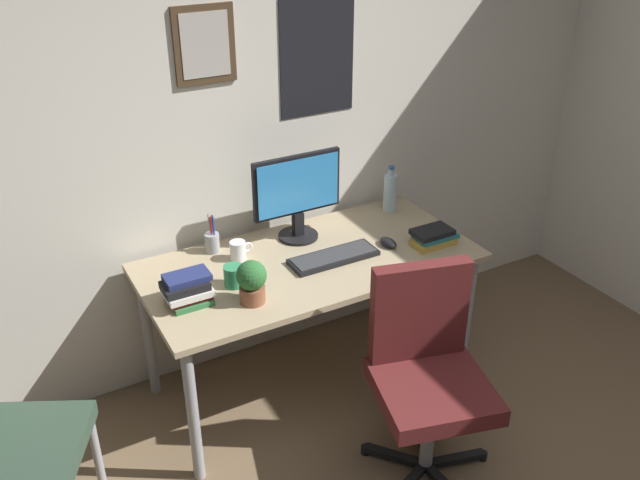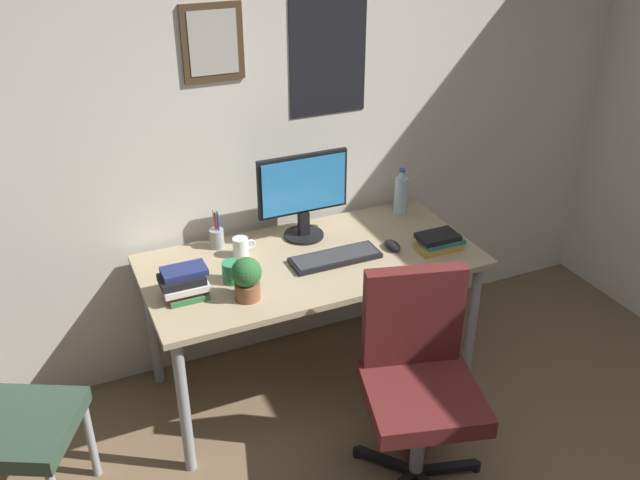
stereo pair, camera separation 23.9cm
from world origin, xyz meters
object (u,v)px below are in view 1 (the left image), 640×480
object	(u,v)px
keyboard	(334,257)
potted_plant	(252,280)
water_bottle	(390,192)
monitor	(297,193)
side_chair	(6,434)
computer_mouse	(388,242)
coffee_mug_near	(238,250)
book_stack_left	(433,237)
office_chair	(427,366)
coffee_mug_far	(234,276)
book_stack_right	(187,290)
pen_cup	(212,242)

from	to	relation	value
keyboard	potted_plant	bearing A→B (deg)	-163.30
water_bottle	monitor	bearing A→B (deg)	-176.12
side_chair	monitor	bearing A→B (deg)	17.59
computer_mouse	coffee_mug_near	bearing A→B (deg)	161.35
side_chair	water_bottle	distance (m)	2.14
coffee_mug_near	computer_mouse	bearing A→B (deg)	-18.65
potted_plant	book_stack_left	bearing A→B (deg)	2.32
office_chair	potted_plant	xyz separation A→B (m)	(-0.56, 0.50, 0.32)
side_chair	coffee_mug_far	distance (m)	1.08
side_chair	coffee_mug_near	size ratio (longest dim) A/B	7.76
keyboard	water_bottle	distance (m)	0.63
monitor	potted_plant	world-z (taller)	monitor
office_chair	side_chair	distance (m)	1.66
potted_plant	book_stack_right	distance (m)	0.28
coffee_mug_near	coffee_mug_far	xyz separation A→B (m)	(-0.11, -0.21, 0.00)
water_bottle	book_stack_left	bearing A→B (deg)	-93.95
monitor	keyboard	xyz separation A→B (m)	(0.04, -0.28, -0.23)
pen_cup	book_stack_left	world-z (taller)	pen_cup
monitor	book_stack_right	distance (m)	0.76
coffee_mug_near	book_stack_left	size ratio (longest dim) A/B	0.50
computer_mouse	coffee_mug_far	xyz separation A→B (m)	(-0.80, 0.03, 0.03)
side_chair	computer_mouse	world-z (taller)	side_chair
computer_mouse	book_stack_left	world-z (taller)	book_stack_left
water_bottle	pen_cup	world-z (taller)	water_bottle
office_chair	coffee_mug_far	size ratio (longest dim) A/B	7.48
office_chair	potted_plant	size ratio (longest dim) A/B	4.87
keyboard	pen_cup	distance (m)	0.59
computer_mouse	coffee_mug_near	size ratio (longest dim) A/B	0.98
keyboard	book_stack_left	size ratio (longest dim) A/B	1.89
potted_plant	pen_cup	size ratio (longest dim) A/B	0.98
computer_mouse	coffee_mug_near	distance (m)	0.73
monitor	book_stack_left	world-z (taller)	monitor
coffee_mug_near	pen_cup	world-z (taller)	pen_cup
potted_plant	keyboard	bearing A→B (deg)	16.70
book_stack_right	side_chair	bearing A→B (deg)	-167.92
office_chair	coffee_mug_far	world-z (taller)	office_chair
monitor	book_stack_left	distance (m)	0.70
side_chair	book_stack_right	world-z (taller)	side_chair
water_bottle	coffee_mug_far	world-z (taller)	water_bottle
office_chair	pen_cup	xyz separation A→B (m)	(-0.55, 1.00, 0.26)
book_stack_left	book_stack_right	bearing A→B (deg)	175.81
office_chair	keyboard	bearing A→B (deg)	96.87
book_stack_left	side_chair	bearing A→B (deg)	-177.71
side_chair	book_stack_right	distance (m)	0.87
pen_cup	book_stack_right	bearing A→B (deg)	-124.64
book_stack_right	water_bottle	bearing A→B (deg)	15.00
coffee_mug_far	office_chair	bearing A→B (deg)	-49.03
monitor	pen_cup	bearing A→B (deg)	171.27
coffee_mug_near	coffee_mug_far	distance (m)	0.23
keyboard	book_stack_right	xyz separation A→B (m)	(-0.72, -0.02, 0.05)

